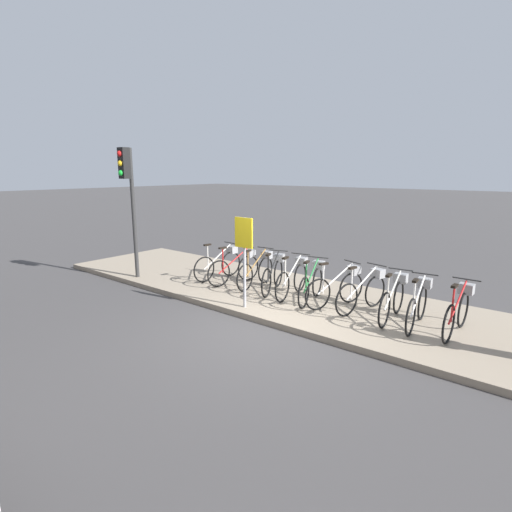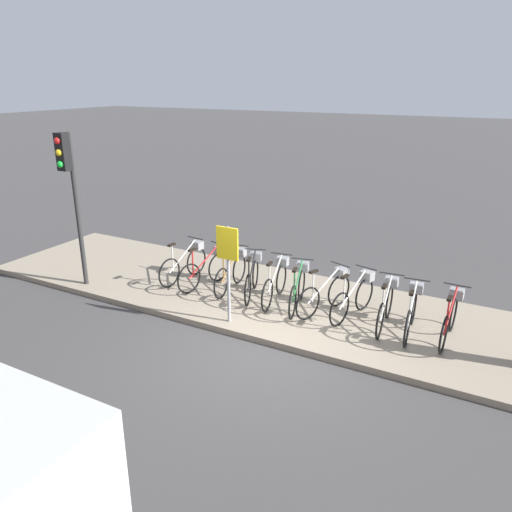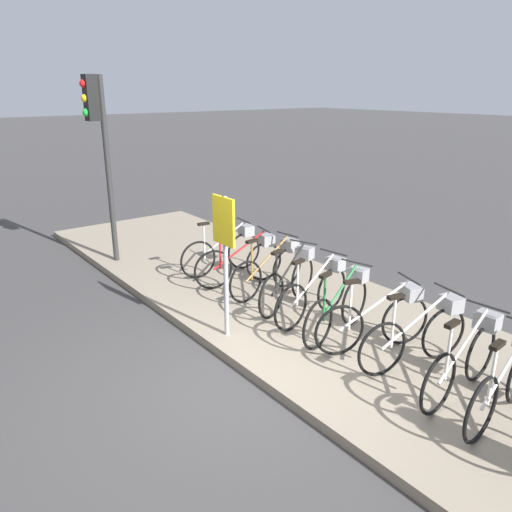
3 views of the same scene
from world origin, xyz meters
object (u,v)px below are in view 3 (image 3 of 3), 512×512
Objects in this scene: parked_bicycle_7 at (421,332)px; parked_bicycle_9 at (508,378)px; parked_bicycle_0 at (226,249)px; parked_bicycle_1 at (244,259)px; parked_bicycle_8 at (466,356)px; sign_post at (225,243)px; parked_bicycle_6 at (380,317)px; parked_bicycle_5 at (341,303)px; parked_bicycle_4 at (317,289)px; parked_bicycle_3 at (291,278)px; parked_bicycle_2 at (272,267)px; traffic_light at (98,131)px.

parked_bicycle_9 is (1.09, -0.16, 0.00)m from parked_bicycle_7.
parked_bicycle_1 is at bearing -6.53° from parked_bicycle_0.
parked_bicycle_0 is at bearing 178.96° from parked_bicycle_8.
sign_post reaches higher than parked_bicycle_1.
parked_bicycle_1 is 2.76m from parked_bicycle_6.
parked_bicycle_6 is at bearing 7.03° from parked_bicycle_5.
parked_bicycle_1 is at bearing 179.07° from parked_bicycle_9.
parked_bicycle_6 is 1.63m from parked_bicycle_9.
parked_bicycle_8 is at bearing -1.00° from parked_bicycle_4.
parked_bicycle_4 is (0.56, -0.02, 0.00)m from parked_bicycle_3.
parked_bicycle_1 is at bearing -169.21° from parked_bicycle_2.
parked_bicycle_1 is 2.18m from parked_bicycle_5.
parked_bicycle_6 is at bearing 176.42° from parked_bicycle_9.
parked_bicycle_3 is (1.09, 0.05, 0.00)m from parked_bicycle_1.
parked_bicycle_0 is at bearing 178.93° from parked_bicycle_4.
sign_post is (3.75, 0.05, -1.12)m from traffic_light.
parked_bicycle_2 is at bearing 177.97° from parked_bicycle_6.
traffic_light is (-3.53, -1.36, 1.95)m from parked_bicycle_3.
sign_post is at bearing -154.30° from parked_bicycle_8.
parked_bicycle_9 is (1.63, -0.10, 0.00)m from parked_bicycle_6.
sign_post is at bearing -61.57° from parked_bicycle_2.
parked_bicycle_9 is (2.73, -0.10, 0.00)m from parked_bicycle_4.
parked_bicycle_3 is 2.20m from parked_bicycle_7.
sign_post is at bearing -34.57° from parked_bicycle_0.
parked_bicycle_2 is 0.84× the size of sign_post.
parked_bicycle_9 is at bearing 10.34° from traffic_light.
parked_bicycle_9 is (3.29, -0.12, 0.00)m from parked_bicycle_3.
parked_bicycle_4 is 0.84× the size of sign_post.
parked_bicycle_8 is (1.16, -0.04, 0.00)m from parked_bicycle_6.
sign_post is at bearing 0.81° from traffic_light.
parked_bicycle_1 and parked_bicycle_2 have the same top height.
parked_bicycle_0 and parked_bicycle_5 have the same top height.
parked_bicycle_7 and parked_bicycle_8 have the same top height.
parked_bicycle_4 is (1.65, 0.03, 0.00)m from parked_bicycle_1.
parked_bicycle_0 and parked_bicycle_1 have the same top height.
parked_bicycle_5 and parked_bicycle_8 have the same top height.
parked_bicycle_8 is 0.47× the size of traffic_light.
parked_bicycle_5 is (2.80, -0.11, 0.00)m from parked_bicycle_0.
sign_post is (-2.60, -1.25, 0.83)m from parked_bicycle_8.
parked_bicycle_3 is at bearing 175.42° from parked_bicycle_5.
parked_bicycle_1 and parked_bicycle_8 have the same top height.
parked_bicycle_4 is at bearing -4.17° from parked_bicycle_2.
parked_bicycle_1 is 1.10m from parked_bicycle_3.
parked_bicycle_2 and parked_bicycle_6 have the same top height.
parked_bicycle_4 is at bearing 179.00° from parked_bicycle_8.
parked_bicycle_0 and parked_bicycle_8 have the same top height.
parked_bicycle_6 is at bearing -2.03° from parked_bicycle_2.
parked_bicycle_2 and parked_bicycle_4 have the same top height.
parked_bicycle_8 is (4.54, -0.08, 0.00)m from parked_bicycle_0.
parked_bicycle_1 is (0.63, -0.07, 0.00)m from parked_bicycle_0.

